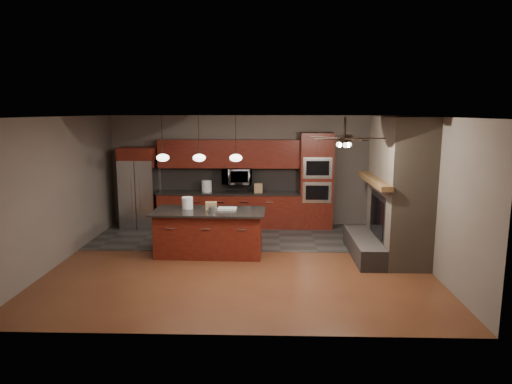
{
  "coord_description": "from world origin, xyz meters",
  "views": [
    {
      "loc": [
        0.53,
        -8.55,
        2.89
      ],
      "look_at": [
        0.26,
        0.6,
        1.27
      ],
      "focal_mm": 32.0,
      "sensor_mm": 36.0,
      "label": 1
    }
  ],
  "objects_px": {
    "microwave": "(237,176)",
    "counter_bucket": "(207,186)",
    "cardboard_box": "(211,206)",
    "kitchen_island": "(209,232)",
    "paint_can": "(212,210)",
    "paint_tray": "(227,209)",
    "white_bucket": "(187,203)",
    "oven_tower": "(316,181)",
    "refrigerator": "(139,188)",
    "counter_box": "(258,188)"
  },
  "relations": [
    {
      "from": "white_bucket",
      "to": "kitchen_island",
      "type": "bearing_deg",
      "value": -18.79
    },
    {
      "from": "paint_can",
      "to": "counter_box",
      "type": "bearing_deg",
      "value": 70.29
    },
    {
      "from": "counter_bucket",
      "to": "oven_tower",
      "type": "bearing_deg",
      "value": -0.15
    },
    {
      "from": "oven_tower",
      "to": "paint_can",
      "type": "xyz_separation_m",
      "value": [
        -2.29,
        -2.43,
        -0.22
      ]
    },
    {
      "from": "paint_can",
      "to": "kitchen_island",
      "type": "bearing_deg",
      "value": 120.12
    },
    {
      "from": "microwave",
      "to": "paint_can",
      "type": "distance_m",
      "value": 2.52
    },
    {
      "from": "microwave",
      "to": "counter_bucket",
      "type": "bearing_deg",
      "value": -176.25
    },
    {
      "from": "kitchen_island",
      "to": "paint_tray",
      "type": "xyz_separation_m",
      "value": [
        0.36,
        0.1,
        0.47
      ]
    },
    {
      "from": "microwave",
      "to": "paint_tray",
      "type": "relative_size",
      "value": 1.93
    },
    {
      "from": "counter_bucket",
      "to": "counter_box",
      "type": "distance_m",
      "value": 1.3
    },
    {
      "from": "refrigerator",
      "to": "paint_tray",
      "type": "height_order",
      "value": "refrigerator"
    },
    {
      "from": "cardboard_box",
      "to": "paint_tray",
      "type": "bearing_deg",
      "value": -13.97
    },
    {
      "from": "microwave",
      "to": "counter_box",
      "type": "bearing_deg",
      "value": -10.55
    },
    {
      "from": "oven_tower",
      "to": "white_bucket",
      "type": "bearing_deg",
      "value": -143.43
    },
    {
      "from": "paint_can",
      "to": "counter_bucket",
      "type": "bearing_deg",
      "value": 100.41
    },
    {
      "from": "paint_can",
      "to": "paint_tray",
      "type": "height_order",
      "value": "paint_can"
    },
    {
      "from": "refrigerator",
      "to": "kitchen_island",
      "type": "distance_m",
      "value": 3.05
    },
    {
      "from": "kitchen_island",
      "to": "microwave",
      "type": "bearing_deg",
      "value": 81.65
    },
    {
      "from": "white_bucket",
      "to": "paint_can",
      "type": "bearing_deg",
      "value": -29.51
    },
    {
      "from": "oven_tower",
      "to": "cardboard_box",
      "type": "distance_m",
      "value": 3.18
    },
    {
      "from": "white_bucket",
      "to": "cardboard_box",
      "type": "height_order",
      "value": "white_bucket"
    },
    {
      "from": "microwave",
      "to": "kitchen_island",
      "type": "bearing_deg",
      "value": -99.92
    },
    {
      "from": "microwave",
      "to": "counter_bucket",
      "type": "distance_m",
      "value": 0.81
    },
    {
      "from": "paint_tray",
      "to": "paint_can",
      "type": "bearing_deg",
      "value": -135.3
    },
    {
      "from": "white_bucket",
      "to": "counter_bucket",
      "type": "height_order",
      "value": "counter_bucket"
    },
    {
      "from": "paint_can",
      "to": "paint_tray",
      "type": "bearing_deg",
      "value": 42.93
    },
    {
      "from": "microwave",
      "to": "counter_box",
      "type": "distance_m",
      "value": 0.62
    },
    {
      "from": "refrigerator",
      "to": "paint_can",
      "type": "relative_size",
      "value": 12.52
    },
    {
      "from": "paint_can",
      "to": "white_bucket",
      "type": "bearing_deg",
      "value": 150.49
    },
    {
      "from": "paint_can",
      "to": "counter_bucket",
      "type": "xyz_separation_m",
      "value": [
        -0.45,
        2.43,
        0.07
      ]
    },
    {
      "from": "refrigerator",
      "to": "cardboard_box",
      "type": "xyz_separation_m",
      "value": [
        2.07,
        -2.06,
        -0.02
      ]
    },
    {
      "from": "white_bucket",
      "to": "paint_tray",
      "type": "height_order",
      "value": "white_bucket"
    },
    {
      "from": "kitchen_island",
      "to": "paint_can",
      "type": "xyz_separation_m",
      "value": [
        0.09,
        -0.16,
        0.51
      ]
    },
    {
      "from": "paint_tray",
      "to": "white_bucket",
      "type": "bearing_deg",
      "value": 177.48
    },
    {
      "from": "kitchen_island",
      "to": "counter_box",
      "type": "bearing_deg",
      "value": 68.6
    },
    {
      "from": "counter_box",
      "to": "counter_bucket",
      "type": "bearing_deg",
      "value": 175.41
    },
    {
      "from": "white_bucket",
      "to": "cardboard_box",
      "type": "xyz_separation_m",
      "value": [
        0.49,
        -0.02,
        -0.05
      ]
    },
    {
      "from": "kitchen_island",
      "to": "counter_box",
      "type": "distance_m",
      "value": 2.48
    },
    {
      "from": "paint_tray",
      "to": "counter_box",
      "type": "xyz_separation_m",
      "value": [
        0.58,
        2.13,
        0.08
      ]
    },
    {
      "from": "microwave",
      "to": "cardboard_box",
      "type": "relative_size",
      "value": 3.18
    },
    {
      "from": "paint_can",
      "to": "cardboard_box",
      "type": "bearing_deg",
      "value": 102.01
    },
    {
      "from": "cardboard_box",
      "to": "counter_bucket",
      "type": "height_order",
      "value": "counter_bucket"
    },
    {
      "from": "refrigerator",
      "to": "kitchen_island",
      "type": "relative_size",
      "value": 0.88
    },
    {
      "from": "microwave",
      "to": "white_bucket",
      "type": "height_order",
      "value": "microwave"
    },
    {
      "from": "refrigerator",
      "to": "paint_tray",
      "type": "relative_size",
      "value": 5.34
    },
    {
      "from": "refrigerator",
      "to": "paint_can",
      "type": "xyz_separation_m",
      "value": [
        2.13,
        -2.35,
        -0.04
      ]
    },
    {
      "from": "refrigerator",
      "to": "counter_bucket",
      "type": "distance_m",
      "value": 1.69
    },
    {
      "from": "microwave",
      "to": "counter_box",
      "type": "xyz_separation_m",
      "value": [
        0.54,
        -0.1,
        -0.29
      ]
    },
    {
      "from": "microwave",
      "to": "refrigerator",
      "type": "relative_size",
      "value": 0.36
    },
    {
      "from": "cardboard_box",
      "to": "kitchen_island",
      "type": "bearing_deg",
      "value": -108.75
    }
  ]
}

